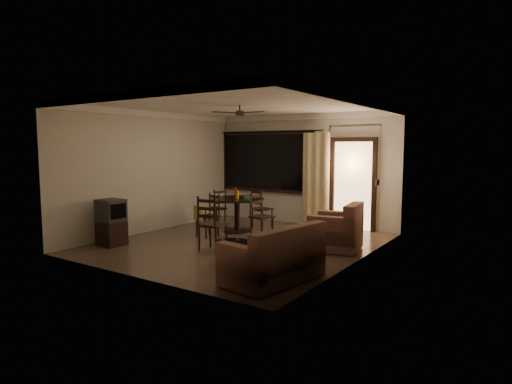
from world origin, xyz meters
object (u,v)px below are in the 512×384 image
Objects in this scene: dining_table at (237,205)px; dining_chair_south at (207,223)px; dining_chair_north at (262,216)px; sofa at (276,260)px; dining_chair_west at (216,215)px; tv_cabinet at (111,222)px; dining_chair_east at (262,224)px; coffee_table at (239,250)px; armchair at (339,231)px; side_chair at (213,234)px.

dining_table is 1.32× the size of dining_chair_south.
dining_chair_north is at bearing 90.00° from dining_chair_south.
dining_table is 0.76× the size of sofa.
dining_chair_west is 1.15m from dining_chair_north.
dining_chair_south is 2.02m from tv_cabinet.
dining_chair_east is 2.31m from coffee_table.
dining_chair_west is at bearing 161.57° from armchair.
dining_table reaches higher than dining_chair_east.
armchair reaches higher than coffee_table.
armchair is (3.96, 2.16, -0.10)m from tv_cabinet.
sofa is at bearing -23.05° from coffee_table.
dining_table is at bearing 90.10° from dining_chair_north.
dining_chair_north is at bearing 46.76° from dining_chair_east.
side_chair is at bearing 163.09° from sofa.
armchair is (1.88, -0.19, 0.08)m from dining_chair_east.
dining_chair_east is at bearing 135.87° from sofa.
tv_cabinet is 2.13m from side_chair.
dining_chair_north is 4.30m from sofa.
dining_table is 1.25× the size of armchair.
dining_chair_east is 0.58× the size of sofa.
dining_chair_north is 3.45m from coffee_table.
dining_chair_north is at bearing 133.24° from dining_chair_west.
dining_chair_west reaches higher than coffee_table.
dining_chair_east is at bearing 165.45° from armchair.
dining_chair_west is at bearing 134.30° from dining_chair_south.
dining_chair_west reaches higher than armchair.
tv_cabinet is 3.98m from sofa.
tv_cabinet is at bearing -160.25° from armchair.
dining_table reaches higher than coffee_table.
tv_cabinet is at bearing -175.57° from coffee_table.
coffee_table is at bearing -142.26° from dining_chair_east.
dining_chair_south is 0.90× the size of side_chair.
coffee_table is (1.55, -3.08, -0.02)m from dining_chair_north.
side_chair is at bearing 51.79° from dining_chair_west.
dining_chair_west is 0.90× the size of side_chair.
tv_cabinet is 1.03× the size of coffee_table.
armchair is (2.50, -1.15, 0.08)m from dining_chair_north.
dining_chair_west is at bearing 166.10° from dining_table.
side_chair is at bearing -169.86° from dining_chair_east.
dining_chair_north is at bearing 146.43° from armchair.
armchair is at bearing 94.38° from dining_chair_west.
dining_chair_north reaches higher than sofa.
sofa is at bearing -129.09° from dining_chair_east.
dining_chair_west is at bearing 135.43° from coffee_table.
armchair is (-0.02, 2.34, 0.04)m from sofa.
dining_chair_east and dining_chair_south have the same top height.
armchair is (3.51, -0.59, 0.08)m from dining_chair_west.
dining_chair_south is (-1.02, -0.63, 0.02)m from dining_chair_east.
tv_cabinet is at bearing -107.64° from dining_chair_south.
tv_cabinet is at bearing -173.65° from sofa.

